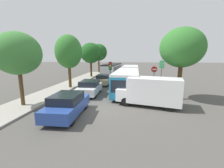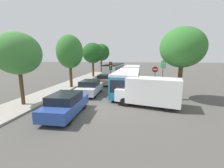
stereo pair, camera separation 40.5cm
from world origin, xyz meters
name	(u,v)px [view 2 (the right image)]	position (x,y,z in m)	size (l,w,h in m)	color
ground_plane	(101,110)	(0.00, 0.00, 0.00)	(200.00, 200.00, 0.00)	#4F4C47
kerb_strip_left	(75,82)	(-6.60, 10.96, 0.07)	(3.20, 31.92, 0.14)	#9E998E
articulated_bus	(130,76)	(1.82, 9.77, 1.42)	(3.08, 16.59, 2.45)	teal
city_bus_rear	(115,69)	(-1.94, 21.92, 1.40)	(3.26, 11.43, 2.43)	silver
queued_car_blue	(66,104)	(-2.09, -1.43, 0.78)	(1.96, 4.46, 1.54)	#284799
queued_car_white	(90,87)	(-2.15, 4.36, 0.78)	(1.96, 4.44, 1.53)	white
queued_car_tan	(104,79)	(-1.84, 10.28, 0.73)	(1.85, 4.21, 1.45)	tan
white_van	(150,91)	(3.75, 1.45, 1.24)	(5.32, 3.08, 2.31)	white
traffic_light	(111,70)	(-0.24, 6.18, 2.50)	(0.33, 0.37, 3.40)	#56595E
no_entry_sign	(155,74)	(4.86, 7.80, 1.88)	(0.70, 0.08, 2.82)	#56595E
direction_sign_post	(163,67)	(6.16, 10.18, 2.57)	(0.39, 1.37, 3.60)	#56595E
tree_left_near	(18,55)	(-6.45, -0.13, 4.11)	(3.47, 3.47, 5.82)	#51381E
tree_left_mid	(70,52)	(-5.54, 7.27, 4.55)	(3.27, 3.27, 6.62)	#51381E
tree_left_far	(93,54)	(-5.62, 17.77, 4.55)	(3.96, 3.96, 6.58)	#51381E
tree_left_distant	(101,53)	(-5.77, 25.82, 4.90)	(4.07, 4.07, 7.06)	#51381E
tree_right_near	(183,49)	(6.63, 3.75, 4.66)	(3.90, 3.90, 6.54)	#51381E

